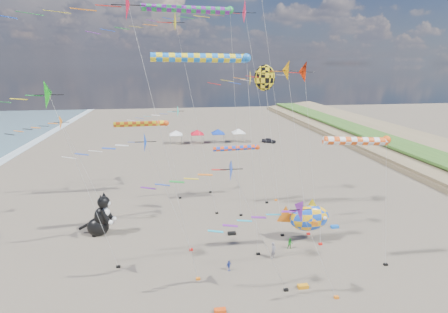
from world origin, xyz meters
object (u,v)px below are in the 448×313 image
(person_adult, at_px, (273,250))
(child_green, at_px, (290,244))
(parked_car, at_px, (269,140))
(cat_inflatable, at_px, (99,214))
(child_blue, at_px, (229,266))
(fish_inflatable, at_px, (309,218))

(person_adult, xyz_separation_m, child_green, (2.22, 1.49, -0.26))
(parked_car, bearing_deg, cat_inflatable, 172.68)
(child_blue, bearing_deg, fish_inflatable, -6.57)
(person_adult, bearing_deg, parked_car, 35.39)
(child_blue, bearing_deg, person_adult, -13.79)
(person_adult, distance_m, child_green, 2.69)
(person_adult, distance_m, parked_car, 51.87)
(cat_inflatable, xyz_separation_m, fish_inflatable, (22.22, -4.92, 0.26))
(cat_inflatable, xyz_separation_m, parked_car, (31.13, 42.37, -1.85))
(cat_inflatable, xyz_separation_m, person_adult, (17.61, -7.71, -1.59))
(cat_inflatable, height_order, parked_car, cat_inflatable)
(child_green, bearing_deg, parked_car, 89.33)
(fish_inflatable, relative_size, parked_car, 1.72)
(child_green, height_order, parked_car, parked_car)
(cat_inflatable, distance_m, fish_inflatable, 22.76)
(cat_inflatable, relative_size, parked_car, 1.43)
(fish_inflatable, xyz_separation_m, child_blue, (-9.24, -4.24, -2.17))
(cat_inflatable, xyz_separation_m, child_green, (19.84, -6.21, -1.85))
(fish_inflatable, bearing_deg, child_blue, -155.34)
(person_adult, relative_size, child_green, 1.46)
(person_adult, relative_size, child_blue, 1.63)
(child_blue, height_order, parked_car, parked_car)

